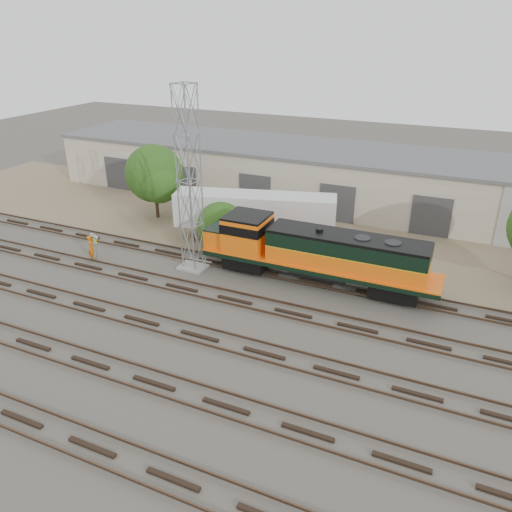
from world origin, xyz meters
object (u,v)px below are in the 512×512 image
at_px(worker, 91,248).
at_px(semi_trailer, 259,212).
at_px(signal_tower, 190,185).
at_px(locomotive, 314,252).

height_order(worker, semi_trailer, semi_trailer).
height_order(signal_tower, semi_trailer, signal_tower).
relative_size(signal_tower, worker, 6.51).
bearing_deg(worker, signal_tower, -132.36).
distance_m(locomotive, worker, 16.72).
relative_size(signal_tower, semi_trailer, 0.98).
bearing_deg(semi_trailer, worker, -154.78).
bearing_deg(signal_tower, worker, -165.09).
xyz_separation_m(locomotive, worker, (-16.33, -3.32, -1.27)).
relative_size(locomotive, worker, 8.25).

